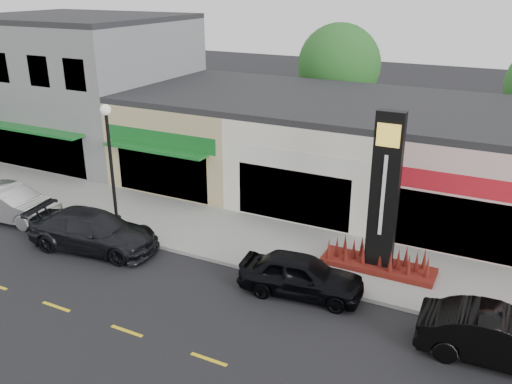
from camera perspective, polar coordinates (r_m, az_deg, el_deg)
ground at (r=18.55m, az=-0.03°, el=-12.05°), size 120.00×120.00×0.00m
sidewalk at (r=21.94m, az=5.15°, el=-6.24°), size 52.00×4.30×0.15m
curb at (r=20.12m, az=2.71°, el=-8.91°), size 52.00×0.20×0.15m
building_grey_2story at (r=36.07m, az=-17.87°, el=10.70°), size 12.00×10.95×8.30m
shop_beige at (r=30.65m, az=-4.54°, el=6.56°), size 7.00×10.85×4.80m
shop_cream at (r=27.79m, az=7.97°, el=4.84°), size 7.00×10.01×4.80m
shop_pink_w at (r=26.50m, az=22.39°, el=2.57°), size 7.00×10.01×4.80m
tree_rear_west at (r=35.42m, az=8.73°, el=13.06°), size 5.20×5.20×7.83m
lamp_west_near at (r=23.16m, az=-15.09°, el=3.71°), size 0.44×0.44×5.47m
pylon_sign at (r=20.08m, az=13.15°, el=-2.52°), size 4.20×1.30×6.00m
car_white_van at (r=26.96m, az=-24.55°, el=-1.10°), size 2.15×4.96×1.58m
car_dark_sedan at (r=22.86m, az=-16.75°, el=-3.94°), size 2.92×5.68×1.58m
car_black_sedan at (r=18.96m, az=4.78°, el=-8.70°), size 2.25×4.51×1.47m
car_black_conv at (r=17.35m, az=24.42°, el=-13.86°), size 1.85×4.69×1.52m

